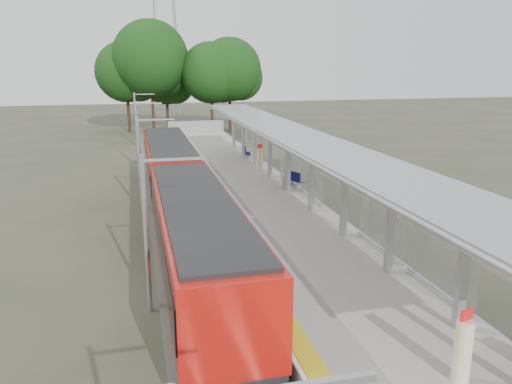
% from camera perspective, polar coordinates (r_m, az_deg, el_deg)
% --- Properties ---
extents(trackbed, '(3.00, 70.00, 0.24)m').
position_cam_1_polar(trackbed, '(30.06, -9.46, -1.27)').
color(trackbed, '#59544C').
rests_on(trackbed, ground).
extents(platform, '(6.00, 50.00, 1.00)m').
position_cam_1_polar(platform, '(30.59, -1.07, -0.06)').
color(platform, gray).
rests_on(platform, ground).
extents(tactile_strip, '(0.60, 50.00, 0.02)m').
position_cam_1_polar(tactile_strip, '(30.03, -5.82, 0.59)').
color(tactile_strip, gold).
rests_on(tactile_strip, platform).
extents(end_fence, '(6.00, 0.10, 1.20)m').
position_cam_1_polar(end_fence, '(54.63, -6.87, 7.46)').
color(end_fence, '#9EA0A5').
rests_on(end_fence, platform).
extents(train, '(2.74, 27.60, 3.62)m').
position_cam_1_polar(train, '(24.50, -8.68, -0.17)').
color(train, black).
rests_on(train, ground).
extents(canopy, '(3.27, 38.00, 3.66)m').
position_cam_1_polar(canopy, '(26.65, 4.10, 5.86)').
color(canopy, '#9EA0A5').
rests_on(canopy, platform).
extents(tree_cluster, '(19.51, 12.24, 13.24)m').
position_cam_1_polar(tree_cluster, '(62.11, -9.32, 13.80)').
color(tree_cluster, '#382316').
rests_on(tree_cluster, ground).
extents(catenary_masts, '(2.08, 48.16, 5.40)m').
position_cam_1_polar(catenary_masts, '(28.39, -12.99, 3.42)').
color(catenary_masts, '#9EA0A5').
rests_on(catenary_masts, ground).
extents(bench_mid, '(0.97, 1.51, 0.99)m').
position_cam_1_polar(bench_mid, '(29.73, 4.43, 1.50)').
color(bench_mid, '#0E0F49').
rests_on(bench_mid, platform).
extents(bench_far, '(0.61, 1.38, 0.91)m').
position_cam_1_polar(bench_far, '(38.91, -1.06, 4.56)').
color(bench_far, '#0E0F49').
rests_on(bench_far, platform).
extents(info_pillar_near, '(0.41, 0.41, 1.82)m').
position_cam_1_polar(info_pillar_near, '(12.91, 22.56, -16.39)').
color(info_pillar_near, beige).
rests_on(info_pillar_near, platform).
extents(info_pillar_far, '(0.41, 0.41, 1.81)m').
position_cam_1_polar(info_pillar_far, '(34.54, 0.45, 3.81)').
color(info_pillar_far, beige).
rests_on(info_pillar_far, platform).
extents(litter_bin, '(0.57, 0.57, 0.89)m').
position_cam_1_polar(litter_bin, '(29.20, 3.40, 1.12)').
color(litter_bin, '#9EA0A5').
rests_on(litter_bin, platform).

